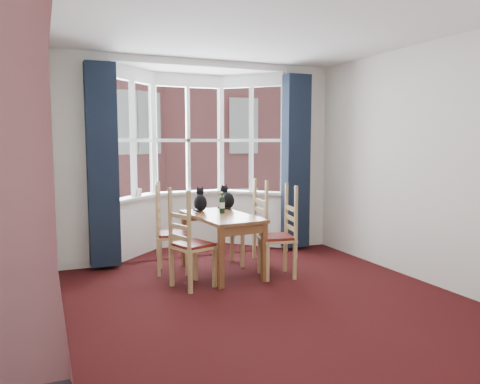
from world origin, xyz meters
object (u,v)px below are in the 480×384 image
dining_table (222,223)px  wine_bottle (222,204)px  chair_left_far (166,236)px  cat_left (200,201)px  cat_right (227,199)px  candle_tall (139,193)px  chair_left_near (186,247)px  chair_right_far (255,228)px  chair_right_near (284,238)px

dining_table → wine_bottle: wine_bottle is taller
chair_left_far → cat_left: size_ratio=2.81×
dining_table → cat_left: size_ratio=3.95×
cat_left → cat_right: 0.42m
wine_bottle → candle_tall: (-0.83, 1.18, 0.06)m
chair_left_near → cat_left: 1.06m
wine_bottle → chair_left_far: bearing=166.6°
cat_left → candle_tall: bearing=125.9°
cat_right → cat_left: bearing=-169.9°
chair_left_far → chair_right_far: same height
candle_tall → cat_right: bearing=-37.5°
chair_left_near → chair_right_near: size_ratio=1.00×
chair_left_far → chair_right_far: 1.25m
dining_table → chair_left_near: (-0.59, -0.43, -0.16)m
chair_right_far → chair_left_near: bearing=-147.9°
dining_table → cat_right: bearing=61.5°
dining_table → wine_bottle: (0.06, 0.13, 0.23)m
cat_left → cat_right: (0.41, 0.07, 0.00)m
chair_left_far → wine_bottle: size_ratio=3.38×
chair_left_far → cat_left: bearing=14.5°
candle_tall → dining_table: bearing=-59.5°
cat_right → wine_bottle: size_ratio=1.25×
dining_table → cat_right: cat_right is taller
chair_right_far → candle_tall: size_ratio=8.35×
chair_left_near → wine_bottle: size_ratio=3.38×
chair_right_near → cat_left: 1.24m
dining_table → chair_left_near: size_ratio=1.41×
chair_right_near → cat_right: bearing=112.3°
wine_bottle → cat_right: bearing=59.7°
dining_table → chair_left_near: chair_left_near is taller
chair_left_near → candle_tall: size_ratio=8.35×
dining_table → cat_left: (-0.14, 0.43, 0.23)m
chair_right_near → cat_right: 1.09m
dining_table → cat_left: cat_left is taller
chair_left_far → chair_right_near: (1.30, -0.73, 0.00)m
dining_table → cat_left: 0.51m
chair_left_far → chair_right_near: same height
chair_left_near → chair_right_near: same height
cat_right → candle_tall: 1.32m
dining_table → wine_bottle: 0.27m
candle_tall → chair_right_far: bearing=-35.8°
chair_left_far → chair_right_far: (1.25, 0.01, 0.00)m
candle_tall → cat_left: bearing=-54.1°
dining_table → cat_right: size_ratio=3.81×
chair_right_near → chair_right_far: same height
chair_right_near → chair_right_far: 0.75m
chair_left_near → wine_bottle: 0.95m
chair_left_far → wine_bottle: wine_bottle is taller
chair_right_near → cat_left: cat_left is taller
chair_right_far → candle_tall: bearing=144.2°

